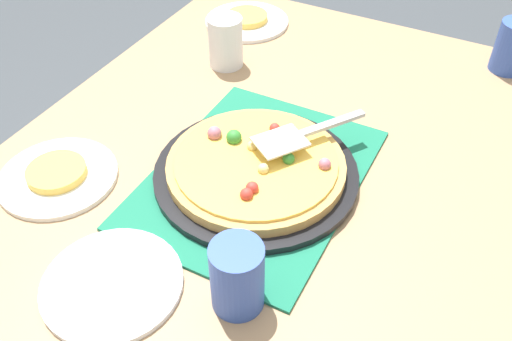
# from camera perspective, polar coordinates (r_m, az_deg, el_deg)

# --- Properties ---
(dining_table) EXTENTS (1.40, 1.00, 0.75)m
(dining_table) POSITION_cam_1_polar(r_m,az_deg,el_deg) (1.13, 0.00, -4.84)
(dining_table) COLOR #9E7A56
(dining_table) RESTS_ON ground_plane
(placemat) EXTENTS (0.48, 0.36, 0.01)m
(placemat) POSITION_cam_1_polar(r_m,az_deg,el_deg) (1.05, 0.00, -0.68)
(placemat) COLOR #196B4C
(placemat) RESTS_ON dining_table
(pizza_pan) EXTENTS (0.38, 0.38, 0.01)m
(pizza_pan) POSITION_cam_1_polar(r_m,az_deg,el_deg) (1.04, 0.00, -0.28)
(pizza_pan) COLOR black
(pizza_pan) RESTS_ON placemat
(pizza) EXTENTS (0.33, 0.33, 0.05)m
(pizza) POSITION_cam_1_polar(r_m,az_deg,el_deg) (1.03, -0.01, 0.57)
(pizza) COLOR tan
(pizza) RESTS_ON pizza_pan
(plate_near_left) EXTENTS (0.22, 0.22, 0.01)m
(plate_near_left) POSITION_cam_1_polar(r_m,az_deg,el_deg) (1.11, -19.42, -0.63)
(plate_near_left) COLOR white
(plate_near_left) RESTS_ON dining_table
(plate_far_right) EXTENTS (0.22, 0.22, 0.01)m
(plate_far_right) POSITION_cam_1_polar(r_m,az_deg,el_deg) (1.55, -0.94, 14.85)
(plate_far_right) COLOR white
(plate_far_right) RESTS_ON dining_table
(plate_side) EXTENTS (0.22, 0.22, 0.01)m
(plate_side) POSITION_cam_1_polar(r_m,az_deg,el_deg) (0.92, -14.37, -11.07)
(plate_side) COLOR white
(plate_side) RESTS_ON dining_table
(served_slice_left) EXTENTS (0.11, 0.11, 0.02)m
(served_slice_left) POSITION_cam_1_polar(r_m,az_deg,el_deg) (1.10, -19.58, -0.13)
(served_slice_left) COLOR #EAB747
(served_slice_left) RESTS_ON plate_near_left
(served_slice_right) EXTENTS (0.11, 0.11, 0.02)m
(served_slice_right) POSITION_cam_1_polar(r_m,az_deg,el_deg) (1.54, -0.94, 15.28)
(served_slice_right) COLOR #EAB747
(served_slice_right) RESTS_ON plate_far_right
(cup_near) EXTENTS (0.08, 0.08, 0.12)m
(cup_near) POSITION_cam_1_polar(r_m,az_deg,el_deg) (0.83, -1.92, -10.70)
(cup_near) COLOR #3351AD
(cup_near) RESTS_ON dining_table
(cup_corner) EXTENTS (0.08, 0.08, 0.12)m
(cup_corner) POSITION_cam_1_polar(r_m,az_deg,el_deg) (1.34, -3.10, 12.89)
(cup_corner) COLOR white
(cup_corner) RESTS_ON dining_table
(pizza_server) EXTENTS (0.21, 0.17, 0.01)m
(pizza_server) POSITION_cam_1_polar(r_m,az_deg,el_deg) (1.05, 4.74, 3.74)
(pizza_server) COLOR silver
(pizza_server) RESTS_ON pizza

